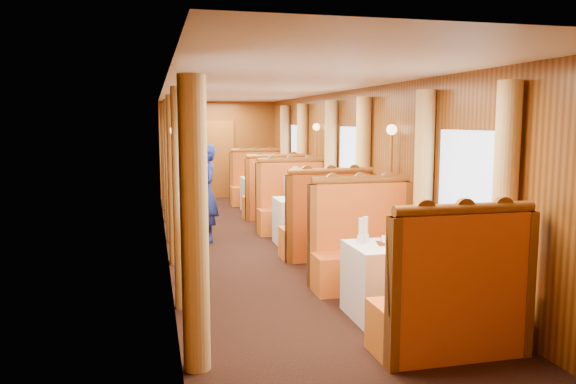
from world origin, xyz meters
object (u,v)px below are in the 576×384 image
object	(u,v)px
tea_tray	(394,244)
table_mid	(308,221)
banquette_near_aft	(364,253)
banquette_mid_aft	(293,209)
table_far	(266,194)
banquette_far_aft	(257,187)
teapot_right	(407,240)
steward	(206,193)
banquette_far_fwd	(275,198)
rose_vase_far	(265,170)
passenger	(296,193)
banquette_mid_fwd	(327,230)
rose_vase_mid	(307,187)
table_near	(400,280)
banquette_near_fwd	(451,307)
teapot_left	(390,241)
teapot_back	(394,238)
fruit_plate	(439,244)

from	to	relation	value
tea_tray	table_mid	bearing A→B (deg)	88.58
banquette_near_aft	table_mid	bearing A→B (deg)	90.00
banquette_mid_aft	table_far	distance (m)	2.49
table_far	banquette_far_aft	bearing A→B (deg)	90.00
teapot_right	steward	world-z (taller)	steward
banquette_far_fwd	rose_vase_far	xyz separation A→B (m)	(-0.02, 0.99, 0.50)
rose_vase_far	passenger	xyz separation A→B (m)	(0.02, -2.70, -0.19)
banquette_near_aft	table_far	distance (m)	5.99
banquette_mid_fwd	rose_vase_mid	distance (m)	1.16
table_near	banquette_near_fwd	bearing A→B (deg)	-90.00
tea_tray	steward	distance (m)	4.35
table_far	passenger	bearing A→B (deg)	-90.00
teapot_left	rose_vase_far	world-z (taller)	rose_vase_far
banquette_far_fwd	table_far	bearing A→B (deg)	90.00
banquette_far_fwd	teapot_back	world-z (taller)	banquette_far_fwd
tea_tray	teapot_right	bearing A→B (deg)	-56.26
table_near	teapot_back	xyz separation A→B (m)	(-0.06, 0.04, 0.44)
banquette_near_aft	banquette_mid_fwd	size ratio (longest dim) A/B	1.00
table_mid	banquette_mid_aft	size ratio (longest dim) A/B	0.78
banquette_far_aft	teapot_left	distance (m)	8.14
banquette_far_fwd	rose_vase_far	distance (m)	1.11
table_mid	banquette_mid_aft	world-z (taller)	banquette_mid_aft
table_near	tea_tray	bearing A→B (deg)	-172.45
rose_vase_mid	rose_vase_far	distance (m)	3.44
banquette_near_fwd	banquette_near_aft	world-z (taller)	same
banquette_mid_aft	passenger	xyz separation A→B (m)	(-0.00, -0.24, 0.32)
banquette_mid_fwd	rose_vase_far	world-z (taller)	banquette_mid_fwd
banquette_mid_aft	banquette_mid_fwd	bearing A→B (deg)	-90.00
banquette_far_fwd	rose_vase_far	world-z (taller)	banquette_far_fwd
banquette_near_aft	banquette_far_aft	bearing A→B (deg)	90.00
table_far	banquette_far_aft	world-z (taller)	banquette_far_aft
banquette_mid_aft	table_far	size ratio (longest dim) A/B	1.28
banquette_near_fwd	teapot_back	world-z (taller)	banquette_near_fwd
table_mid	banquette_far_fwd	world-z (taller)	banquette_far_fwd
table_mid	table_far	bearing A→B (deg)	90.00
table_mid	teapot_right	distance (m)	3.66
banquette_mid_fwd	teapot_right	bearing A→B (deg)	-90.10
banquette_near_aft	table_mid	size ratio (longest dim) A/B	1.28
banquette_far_fwd	tea_tray	xyz separation A→B (m)	(-0.09, -6.00, 0.33)
banquette_far_fwd	banquette_mid_fwd	bearing A→B (deg)	-90.00
table_near	banquette_near_fwd	world-z (taller)	banquette_near_fwd
banquette_near_fwd	rose_vase_far	world-z (taller)	banquette_near_fwd
banquette_mid_fwd	fruit_plate	distance (m)	2.69
rose_vase_mid	rose_vase_far	world-z (taller)	same
table_mid	banquette_near_fwd	bearing A→B (deg)	-90.00
table_near	passenger	distance (m)	4.29
banquette_near_fwd	teapot_right	world-z (taller)	banquette_near_fwd
banquette_far_aft	passenger	world-z (taller)	banquette_far_aft
fruit_plate	steward	size ratio (longest dim) A/B	0.13
banquette_near_fwd	tea_tray	world-z (taller)	banquette_near_fwd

